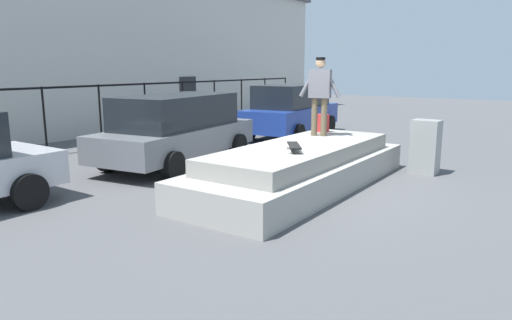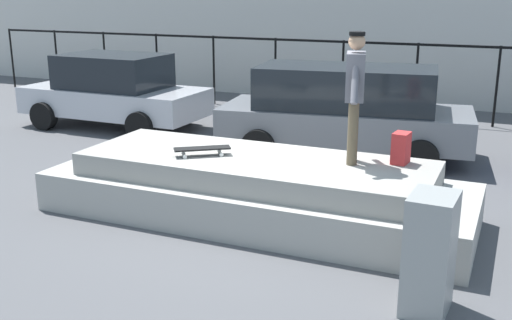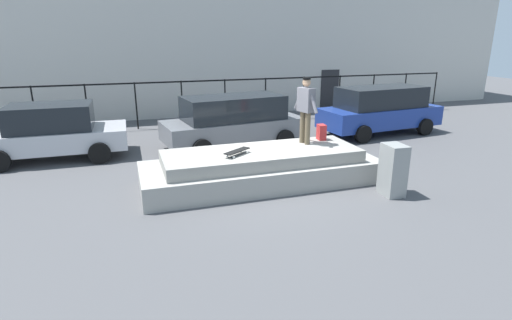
{
  "view_description": "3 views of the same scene",
  "coord_description": "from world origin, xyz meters",
  "px_view_note": "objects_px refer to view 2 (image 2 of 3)",
  "views": [
    {
      "loc": [
        -8.3,
        -4.68,
        2.43
      ],
      "look_at": [
        -0.46,
        0.68,
        0.54
      ],
      "focal_mm": 33.0,
      "sensor_mm": 36.0,
      "label": 1
    },
    {
      "loc": [
        3.32,
        -7.73,
        3.18
      ],
      "look_at": [
        -0.53,
        1.04,
        0.47
      ],
      "focal_mm": 42.95,
      "sensor_mm": 36.0,
      "label": 2
    },
    {
      "loc": [
        -3.25,
        -9.42,
        3.65
      ],
      "look_at": [
        0.08,
        0.63,
        0.38
      ],
      "focal_mm": 28.25,
      "sensor_mm": 36.0,
      "label": 3
    }
  ],
  "objects_px": {
    "skateboard": "(202,149)",
    "car_silver_sedan_near": "(114,91)",
    "utility_box": "(430,254)",
    "backpack": "(401,148)",
    "skateboarder": "(355,88)",
    "car_grey_hatchback_mid": "(345,109)"
  },
  "relations": [
    {
      "from": "utility_box",
      "to": "car_silver_sedan_near",
      "type": "bearing_deg",
      "value": 147.23
    },
    {
      "from": "skateboard",
      "to": "utility_box",
      "type": "bearing_deg",
      "value": -24.12
    },
    {
      "from": "skateboard",
      "to": "car_grey_hatchback_mid",
      "type": "height_order",
      "value": "car_grey_hatchback_mid"
    },
    {
      "from": "skateboard",
      "to": "car_silver_sedan_near",
      "type": "relative_size",
      "value": 0.18
    },
    {
      "from": "skateboarder",
      "to": "car_grey_hatchback_mid",
      "type": "xyz_separation_m",
      "value": [
        -1.05,
        3.41,
        -0.98
      ]
    },
    {
      "from": "skateboarder",
      "to": "utility_box",
      "type": "xyz_separation_m",
      "value": [
        1.36,
        -2.03,
        -1.28
      ]
    },
    {
      "from": "backpack",
      "to": "car_silver_sedan_near",
      "type": "height_order",
      "value": "car_silver_sedan_near"
    },
    {
      "from": "skateboard",
      "to": "backpack",
      "type": "height_order",
      "value": "backpack"
    },
    {
      "from": "backpack",
      "to": "car_silver_sedan_near",
      "type": "distance_m",
      "value": 8.1
    },
    {
      "from": "skateboard",
      "to": "utility_box",
      "type": "relative_size",
      "value": 0.61
    },
    {
      "from": "skateboard",
      "to": "car_grey_hatchback_mid",
      "type": "distance_m",
      "value": 4.05
    },
    {
      "from": "skateboarder",
      "to": "car_grey_hatchback_mid",
      "type": "distance_m",
      "value": 3.7
    },
    {
      "from": "skateboard",
      "to": "car_silver_sedan_near",
      "type": "height_order",
      "value": "car_silver_sedan_near"
    },
    {
      "from": "backpack",
      "to": "car_silver_sedan_near",
      "type": "xyz_separation_m",
      "value": [
        -7.28,
        3.53,
        -0.23
      ]
    },
    {
      "from": "backpack",
      "to": "utility_box",
      "type": "xyz_separation_m",
      "value": [
        0.75,
        -2.26,
        -0.47
      ]
    },
    {
      "from": "utility_box",
      "to": "backpack",
      "type": "bearing_deg",
      "value": 111.27
    },
    {
      "from": "car_silver_sedan_near",
      "to": "utility_box",
      "type": "xyz_separation_m",
      "value": [
        8.03,
        -5.78,
        -0.24
      ]
    },
    {
      "from": "skateboarder",
      "to": "car_silver_sedan_near",
      "type": "xyz_separation_m",
      "value": [
        -6.67,
        3.75,
        -1.04
      ]
    },
    {
      "from": "car_silver_sedan_near",
      "to": "utility_box",
      "type": "relative_size",
      "value": 3.46
    },
    {
      "from": "backpack",
      "to": "utility_box",
      "type": "distance_m",
      "value": 2.42
    },
    {
      "from": "skateboarder",
      "to": "car_grey_hatchback_mid",
      "type": "bearing_deg",
      "value": 107.08
    },
    {
      "from": "car_grey_hatchback_mid",
      "to": "skateboarder",
      "type": "bearing_deg",
      "value": -72.92
    }
  ]
}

